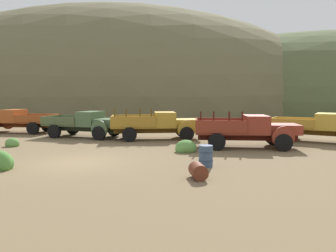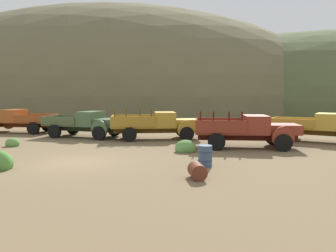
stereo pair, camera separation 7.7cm
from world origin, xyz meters
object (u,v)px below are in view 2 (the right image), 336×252
(truck_rust_red, at_px, (254,131))
(oil_drum_foreground, at_px, (205,156))
(truck_oxide_orange, at_px, (16,120))
(truck_faded_yellow, at_px, (326,127))
(oil_drum_tipped, at_px, (197,171))
(truck_mustard, at_px, (163,125))
(truck_weathered_green, at_px, (90,124))

(truck_rust_red, distance_m, oil_drum_foreground, 6.07)
(truck_oxide_orange, bearing_deg, truck_faded_yellow, 174.38)
(oil_drum_tipped, relative_size, oil_drum_foreground, 1.08)
(truck_mustard, distance_m, truck_rust_red, 6.48)
(truck_oxide_orange, xyz_separation_m, oil_drum_tipped, (16.30, -11.66, -0.72))
(truck_rust_red, relative_size, oil_drum_tipped, 6.11)
(truck_faded_yellow, xyz_separation_m, oil_drum_tipped, (-7.04, -10.85, -0.70))
(oil_drum_tipped, height_order, oil_drum_foreground, oil_drum_foreground)
(truck_faded_yellow, relative_size, oil_drum_tipped, 6.20)
(truck_faded_yellow, distance_m, oil_drum_tipped, 12.95)
(oil_drum_tipped, bearing_deg, truck_oxide_orange, 144.42)
(truck_faded_yellow, relative_size, oil_drum_foreground, 6.73)
(truck_rust_red, distance_m, oil_drum_tipped, 8.09)
(truck_mustard, distance_m, oil_drum_foreground, 8.97)
(truck_oxide_orange, distance_m, oil_drum_tipped, 20.06)
(truck_weathered_green, height_order, truck_rust_red, truck_rust_red)
(truck_rust_red, xyz_separation_m, oil_drum_tipped, (-2.36, -7.70, -0.71))
(truck_oxide_orange, relative_size, truck_mustard, 0.90)
(truck_oxide_orange, distance_m, truck_rust_red, 19.08)
(truck_mustard, distance_m, truck_faded_yellow, 10.65)
(truck_mustard, bearing_deg, truck_faded_yellow, -14.15)
(truck_faded_yellow, bearing_deg, truck_rust_red, -126.80)
(oil_drum_foreground, bearing_deg, truck_mustard, 114.27)
(truck_weathered_green, xyz_separation_m, oil_drum_tipped, (8.97, -10.04, -0.70))
(truck_weathered_green, distance_m, truck_rust_red, 11.57)
(truck_weathered_green, bearing_deg, oil_drum_tipped, -42.46)
(truck_rust_red, bearing_deg, truck_faded_yellow, 27.02)
(truck_faded_yellow, bearing_deg, truck_mustard, -157.55)
(truck_mustard, distance_m, oil_drum_tipped, 10.90)
(truck_mustard, relative_size, truck_rust_red, 1.07)
(truck_rust_red, bearing_deg, oil_drum_tipped, -113.93)
(truck_weathered_green, xyz_separation_m, oil_drum_foreground, (9.06, -7.94, -0.53))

